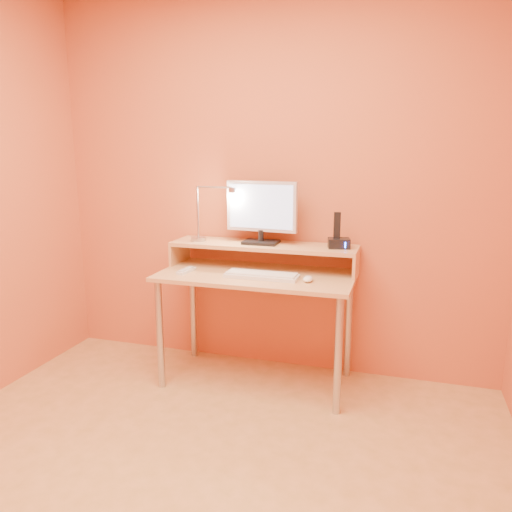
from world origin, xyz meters
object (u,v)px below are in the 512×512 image
(lamp_base, at_px, (198,239))
(keyboard, at_px, (262,276))
(remote_control, at_px, (186,271))
(monitor_panel, at_px, (262,206))
(phone_dock, at_px, (339,243))
(mouse, at_px, (308,279))

(lamp_base, height_order, keyboard, lamp_base)
(lamp_base, relative_size, remote_control, 0.60)
(monitor_panel, height_order, keyboard, monitor_panel)
(monitor_panel, xyz_separation_m, phone_dock, (0.50, -0.01, -0.21))
(monitor_panel, height_order, phone_dock, monitor_panel)
(phone_dock, relative_size, remote_control, 0.78)
(lamp_base, bearing_deg, remote_control, -87.55)
(phone_dock, xyz_separation_m, remote_control, (-0.91, -0.25, -0.18))
(lamp_base, relative_size, mouse, 1.02)
(keyboard, bearing_deg, remote_control, -178.54)
(lamp_base, height_order, phone_dock, phone_dock)
(keyboard, distance_m, mouse, 0.28)
(mouse, bearing_deg, lamp_base, 162.16)
(remote_control, bearing_deg, lamp_base, 99.73)
(phone_dock, bearing_deg, monitor_panel, 165.63)
(monitor_panel, relative_size, lamp_base, 4.66)
(lamp_base, xyz_separation_m, phone_dock, (0.92, 0.03, 0.02))
(monitor_panel, height_order, lamp_base, monitor_panel)
(phone_dock, bearing_deg, lamp_base, 168.65)
(phone_dock, bearing_deg, remote_control, -177.84)
(mouse, bearing_deg, phone_dock, 58.44)
(mouse, xyz_separation_m, remote_control, (-0.77, -0.00, -0.01))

